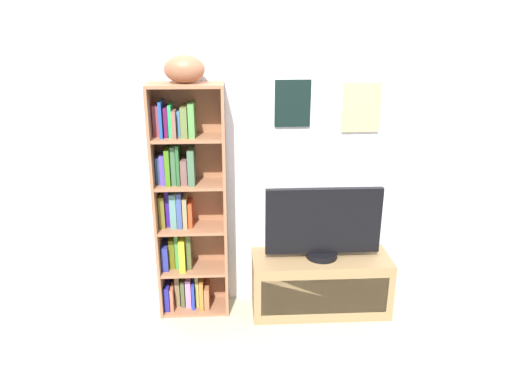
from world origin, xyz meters
TOP-DOWN VIEW (x-y plane):
  - back_wall at (0.00, 1.13)m, footprint 4.80×0.08m
  - bookshelf at (-0.52, 1.00)m, footprint 0.49×0.25m
  - football at (-0.48, 0.97)m, footprint 0.27×0.19m
  - tv_stand at (0.42, 0.91)m, footprint 0.97×0.37m
  - television at (0.42, 0.91)m, footprint 0.80×0.22m

SIDE VIEW (x-z plane):
  - tv_stand at x=0.42m, z-range 0.00..0.42m
  - television at x=0.42m, z-range 0.42..0.93m
  - bookshelf at x=-0.52m, z-range -0.03..1.60m
  - back_wall at x=0.00m, z-range 0.00..2.30m
  - football at x=-0.48m, z-range 1.63..1.80m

